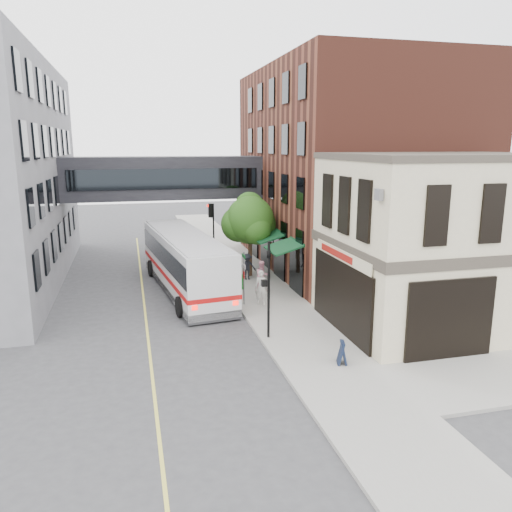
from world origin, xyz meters
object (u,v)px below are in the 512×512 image
pedestrian_b (262,276)px  sandwich_board (342,353)px  pedestrian_a (261,287)px  newspaper_box (239,282)px  pedestrian_c (247,267)px  bus (185,260)px

pedestrian_b → sandwich_board: size_ratio=1.95×
pedestrian_a → newspaper_box: (-0.58, 3.20, -0.50)m
pedestrian_a → sandwich_board: size_ratio=2.02×
pedestrian_b → newspaper_box: (-1.31, 0.74, -0.47)m
pedestrian_c → pedestrian_a: bearing=-93.4°
pedestrian_c → sandwich_board: 13.59m
bus → newspaper_box: bus is taller
pedestrian_a → pedestrian_b: bearing=97.0°
pedestrian_b → pedestrian_c: (-0.27, 2.81, -0.06)m
pedestrian_b → newspaper_box: size_ratio=2.02×
sandwich_board → newspaper_box: bearing=114.8°
pedestrian_b → pedestrian_c: bearing=91.3°
pedestrian_c → newspaper_box: pedestrian_c is taller
bus → pedestrian_b: bearing=-21.5°
pedestrian_c → sandwich_board: size_ratio=1.83×
pedestrian_a → sandwich_board: pedestrian_a is taller
bus → newspaper_box: size_ratio=14.28×
bus → pedestrian_b: bus is taller
pedestrian_a → newspaper_box: 3.29m
pedestrian_b → pedestrian_a: bearing=-110.7°
pedestrian_a → sandwich_board: bearing=-58.5°
pedestrian_a → pedestrian_c: pedestrian_a is taller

